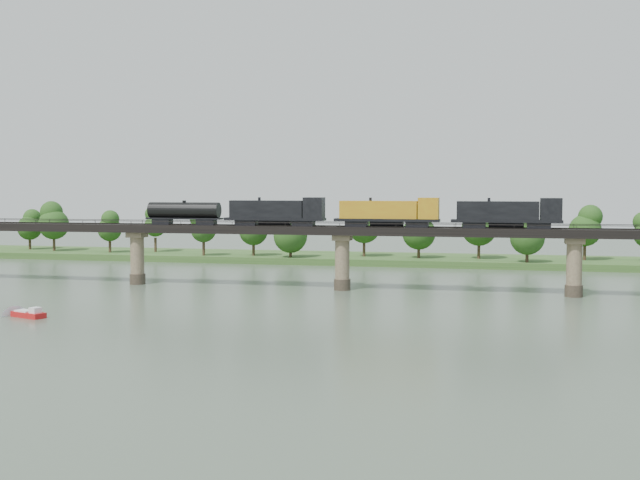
# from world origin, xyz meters

# --- Properties ---
(ground) EXTENTS (400.00, 400.00, 0.00)m
(ground) POSITION_xyz_m (0.00, 0.00, 0.00)
(ground) COLOR #3D4D3C
(ground) RESTS_ON ground
(far_bank) EXTENTS (300.00, 24.00, 1.60)m
(far_bank) POSITION_xyz_m (0.00, 85.00, 0.80)
(far_bank) COLOR #305321
(far_bank) RESTS_ON ground
(bridge) EXTENTS (236.00, 30.00, 11.50)m
(bridge) POSITION_xyz_m (0.00, 30.00, 5.46)
(bridge) COLOR #473A2D
(bridge) RESTS_ON ground
(bridge_superstructure) EXTENTS (220.00, 4.90, 0.75)m
(bridge_superstructure) POSITION_xyz_m (0.00, 30.00, 11.79)
(bridge_superstructure) COLOR black
(bridge_superstructure) RESTS_ON bridge
(far_treeline) EXTENTS (289.06, 17.54, 13.60)m
(far_treeline) POSITION_xyz_m (-8.21, 80.52, 8.83)
(far_treeline) COLOR #382619
(far_treeline) RESTS_ON far_bank
(freight_train) EXTENTS (75.69, 2.95, 5.21)m
(freight_train) POSITION_xyz_m (1.33, 30.00, 13.99)
(freight_train) COLOR black
(freight_train) RESTS_ON bridge
(motorboat) EXTENTS (5.85, 3.76, 1.54)m
(motorboat) POSITION_xyz_m (-37.59, -9.90, 0.53)
(motorboat) COLOR red
(motorboat) RESTS_ON ground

